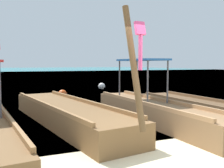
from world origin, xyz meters
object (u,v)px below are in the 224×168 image
at_px(longtail_boat_pink_ribbon, 66,114).
at_px(longtail_boat_blue_ribbon, 209,110).
at_px(longtail_boat_turquoise_ribbon, 155,111).
at_px(mooring_buoy_near, 102,86).
at_px(mooring_buoy_far, 62,94).

distance_m(longtail_boat_pink_ribbon, longtail_boat_blue_ribbon, 4.77).
bearing_deg(longtail_boat_pink_ribbon, longtail_boat_turquoise_ribbon, -20.22).
relative_size(mooring_buoy_near, mooring_buoy_far, 1.04).
relative_size(longtail_boat_pink_ribbon, longtail_boat_blue_ribbon, 0.98).
bearing_deg(mooring_buoy_far, longtail_boat_pink_ribbon, -101.37).
xyz_separation_m(longtail_boat_blue_ribbon, mooring_buoy_far, (-3.53, 6.65, -0.02)).
distance_m(longtail_boat_blue_ribbon, mooring_buoy_near, 10.15).
distance_m(longtail_boat_turquoise_ribbon, mooring_buoy_far, 6.82).
xyz_separation_m(longtail_boat_pink_ribbon, mooring_buoy_far, (1.16, 5.76, -0.08)).
height_order(longtail_boat_pink_ribbon, mooring_buoy_far, longtail_boat_pink_ribbon).
xyz_separation_m(longtail_boat_pink_ribbon, longtail_boat_blue_ribbon, (4.69, -0.89, -0.07)).
height_order(longtail_boat_pink_ribbon, longtail_boat_blue_ribbon, longtail_boat_pink_ribbon).
bearing_deg(longtail_boat_blue_ribbon, longtail_boat_turquoise_ribbon, -179.03).
height_order(longtail_boat_pink_ribbon, mooring_buoy_near, longtail_boat_pink_ribbon).
bearing_deg(longtail_boat_pink_ribbon, mooring_buoy_near, 63.15).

